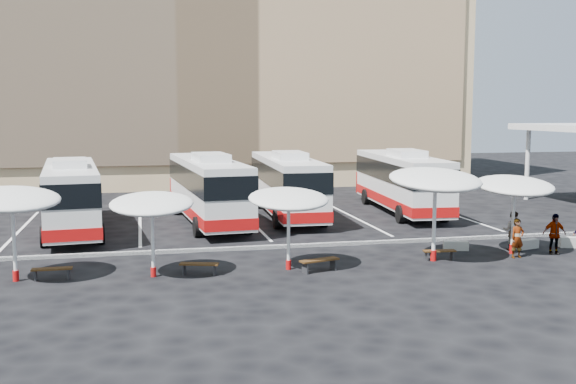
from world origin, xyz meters
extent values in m
plane|color=black|center=(0.00, 0.00, 0.00)|extent=(120.00, 120.00, 0.00)
cube|color=tan|center=(0.00, 32.00, 12.50)|extent=(42.00, 18.00, 25.00)
cube|color=tan|center=(0.00, 22.90, 12.00)|extent=(40.00, 0.30, 20.00)
cylinder|color=silver|center=(20.00, 13.00, 2.40)|extent=(0.30, 0.30, 4.80)
cube|color=black|center=(0.00, 0.50, 0.07)|extent=(34.00, 0.25, 0.15)
cube|color=white|center=(-12.00, 8.00, 0.01)|extent=(0.15, 12.00, 0.01)
cube|color=white|center=(-6.00, 8.00, 0.01)|extent=(0.15, 12.00, 0.01)
cube|color=white|center=(0.00, 8.00, 0.01)|extent=(0.15, 12.00, 0.01)
cube|color=white|center=(6.00, 8.00, 0.01)|extent=(0.15, 12.00, 0.01)
cube|color=white|center=(12.00, 8.00, 0.01)|extent=(0.15, 12.00, 0.01)
cube|color=silver|center=(-9.36, 6.93, 1.90)|extent=(3.57, 11.86, 2.92)
cube|color=black|center=(-9.36, 6.93, 2.48)|extent=(3.64, 11.92, 1.07)
cube|color=#AB0C0C|center=(-9.36, 6.93, 0.83)|extent=(3.64, 11.92, 0.53)
cube|color=#AB0C0C|center=(-9.94, 12.74, 1.17)|extent=(2.50, 0.44, 1.36)
cube|color=silver|center=(-9.27, 5.96, 3.55)|extent=(1.84, 3.06, 0.39)
cylinder|color=black|center=(-10.91, 10.20, 0.49)|extent=(0.43, 1.00, 0.97)
cylinder|color=black|center=(-8.49, 10.44, 0.49)|extent=(0.43, 1.00, 0.97)
cylinder|color=black|center=(-10.19, 2.94, 0.49)|extent=(0.43, 1.00, 0.97)
cylinder|color=black|center=(-7.77, 3.18, 0.49)|extent=(0.43, 1.00, 0.97)
cube|color=silver|center=(-2.35, 8.02, 1.95)|extent=(3.47, 12.18, 3.00)
cube|color=black|center=(-2.35, 8.02, 2.55)|extent=(3.54, 12.24, 1.10)
cube|color=#AB0C0C|center=(-2.35, 8.02, 0.85)|extent=(3.54, 12.24, 0.55)
cube|color=#AB0C0C|center=(-2.84, 14.01, 1.20)|extent=(2.57, 0.41, 1.40)
cube|color=silver|center=(-2.27, 7.02, 3.65)|extent=(1.84, 3.12, 0.40)
cylinder|color=black|center=(-3.88, 11.41, 0.50)|extent=(0.43, 1.03, 1.00)
cylinder|color=black|center=(-1.39, 11.61, 0.50)|extent=(0.43, 1.03, 1.00)
cylinder|color=black|center=(-3.27, 3.92, 0.50)|extent=(0.43, 1.03, 1.00)
cylinder|color=black|center=(-0.78, 4.13, 0.50)|extent=(0.43, 1.03, 1.00)
cube|color=silver|center=(2.31, 9.28, 1.93)|extent=(2.87, 11.93, 2.96)
cube|color=black|center=(2.31, 9.28, 2.52)|extent=(2.93, 11.99, 1.09)
cube|color=#AB0C0C|center=(2.31, 9.28, 0.84)|extent=(2.93, 11.99, 0.54)
cube|color=#AB0C0C|center=(2.51, 15.20, 1.18)|extent=(2.53, 0.28, 1.38)
cube|color=silver|center=(2.27, 8.30, 3.60)|extent=(1.68, 3.01, 0.39)
cylinder|color=black|center=(1.19, 12.78, 0.49)|extent=(0.38, 1.00, 0.99)
cylinder|color=black|center=(3.66, 12.69, 0.49)|extent=(0.38, 1.00, 0.99)
cylinder|color=black|center=(0.94, 5.38, 0.49)|extent=(0.38, 1.00, 0.99)
cylinder|color=black|center=(3.41, 5.29, 0.49)|extent=(0.38, 1.00, 0.99)
cube|color=silver|center=(9.38, 9.48, 1.93)|extent=(3.38, 12.05, 2.97)
cube|color=black|center=(9.38, 9.48, 2.53)|extent=(3.44, 12.11, 1.09)
cube|color=#AB0C0C|center=(9.38, 9.48, 0.84)|extent=(3.44, 12.11, 0.55)
cube|color=#AB0C0C|center=(9.83, 15.41, 1.19)|extent=(2.55, 0.39, 1.39)
cube|color=silver|center=(9.31, 8.49, 3.62)|extent=(1.81, 3.09, 0.40)
cylinder|color=black|center=(8.41, 13.04, 0.50)|extent=(0.42, 1.01, 0.99)
cylinder|color=black|center=(10.88, 12.85, 0.50)|extent=(0.42, 1.01, 0.99)
cylinder|color=black|center=(7.85, 5.62, 0.50)|extent=(0.42, 1.01, 0.99)
cylinder|color=black|center=(10.32, 5.43, 0.50)|extent=(0.42, 1.01, 0.99)
cylinder|color=silver|center=(-10.37, -3.15, 1.47)|extent=(0.18, 0.18, 2.94)
cylinder|color=#AB0C0C|center=(-10.37, -3.15, 0.20)|extent=(0.28, 0.28, 0.39)
ellipsoid|color=silver|center=(-10.37, -3.15, 2.99)|extent=(4.40, 4.43, 1.01)
cylinder|color=silver|center=(-5.53, -3.55, 1.34)|extent=(0.14, 0.14, 2.68)
cylinder|color=#AB0C0C|center=(-5.53, -3.55, 0.18)|extent=(0.21, 0.21, 0.36)
ellipsoid|color=silver|center=(-5.53, -3.55, 2.73)|extent=(3.30, 3.34, 0.92)
cylinder|color=silver|center=(-0.41, -3.51, 1.36)|extent=(0.13, 0.13, 2.71)
cylinder|color=#AB0C0C|center=(-0.41, -3.51, 0.18)|extent=(0.21, 0.21, 0.36)
ellipsoid|color=silver|center=(-0.41, -3.51, 2.76)|extent=(3.18, 3.22, 0.93)
cylinder|color=silver|center=(5.68, -3.31, 1.64)|extent=(0.16, 0.16, 3.28)
cylinder|color=#AB0C0C|center=(5.68, -3.31, 0.22)|extent=(0.25, 0.25, 0.44)
ellipsoid|color=silver|center=(5.68, -3.31, 3.34)|extent=(3.83, 3.88, 1.12)
cylinder|color=silver|center=(9.57, -2.74, 1.44)|extent=(0.15, 0.15, 2.89)
cylinder|color=#AB0C0C|center=(9.57, -2.74, 0.19)|extent=(0.23, 0.23, 0.39)
ellipsoid|color=silver|center=(9.57, -2.74, 2.94)|extent=(3.62, 3.66, 0.99)
cube|color=black|center=(-9.12, -3.22, 0.41)|extent=(1.42, 0.38, 0.06)
cube|color=black|center=(-9.69, -3.22, 0.19)|extent=(0.06, 0.36, 0.38)
cube|color=black|center=(-8.56, -3.23, 0.19)|extent=(0.06, 0.36, 0.38)
cube|color=black|center=(-3.85, -3.63, 0.42)|extent=(1.50, 0.79, 0.06)
cube|color=black|center=(-4.41, -3.47, 0.19)|extent=(0.16, 0.37, 0.39)
cube|color=black|center=(-3.30, -3.80, 0.19)|extent=(0.16, 0.37, 0.39)
cube|color=black|center=(0.66, -4.11, 0.45)|extent=(1.62, 0.85, 0.06)
cube|color=black|center=(0.05, -4.29, 0.21)|extent=(0.17, 0.40, 0.42)
cube|color=black|center=(1.26, -3.93, 0.21)|extent=(0.17, 0.40, 0.42)
cube|color=black|center=(5.99, -3.23, 0.38)|extent=(1.36, 0.50, 0.05)
cube|color=black|center=(5.46, -3.17, 0.18)|extent=(0.09, 0.34, 0.36)
cube|color=black|center=(6.52, -3.29, 0.18)|extent=(0.09, 0.34, 0.36)
cube|color=gray|center=(7.53, -1.60, 0.20)|extent=(1.12, 0.61, 0.40)
cube|color=gray|center=(10.78, -1.96, 0.20)|extent=(1.14, 0.64, 0.41)
cube|color=gray|center=(12.98, -2.16, 0.23)|extent=(1.30, 0.77, 0.46)
imported|color=black|center=(9.31, -3.55, 0.83)|extent=(0.64, 0.45, 1.65)
imported|color=black|center=(9.95, -2.16, 0.87)|extent=(1.07, 1.02, 1.73)
imported|color=black|center=(11.24, -3.23, 0.87)|extent=(1.07, 0.56, 1.75)
camera|label=1|loc=(-5.90, -28.32, 6.11)|focal=42.00mm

